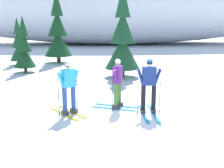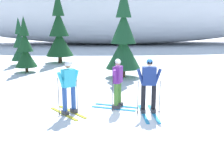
{
  "view_description": "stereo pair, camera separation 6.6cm",
  "coord_description": "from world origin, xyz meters",
  "px_view_note": "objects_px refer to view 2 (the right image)",
  "views": [
    {
      "loc": [
        -1.0,
        -8.25,
        2.95
      ],
      "look_at": [
        -0.56,
        0.43,
        0.95
      ],
      "focal_mm": 43.73,
      "sensor_mm": 36.0,
      "label": 1
    },
    {
      "loc": [
        -0.93,
        -8.25,
        2.95
      ],
      "look_at": [
        -0.56,
        0.43,
        0.95
      ],
      "focal_mm": 43.73,
      "sensor_mm": 36.0,
      "label": 2
    }
  ],
  "objects_px": {
    "skier_navy_jacket": "(149,85)",
    "pine_tree_center_right": "(59,33)",
    "pine_tree_center_left": "(25,49)",
    "pine_tree_far_right": "(123,40)",
    "skier_purple_jacket": "(118,82)",
    "skier_cyan_jacket": "(69,87)",
    "pine_tree_far_left": "(20,45)"
  },
  "relations": [
    {
      "from": "pine_tree_center_right",
      "to": "skier_cyan_jacket",
      "type": "bearing_deg",
      "value": -80.46
    },
    {
      "from": "skier_navy_jacket",
      "to": "pine_tree_center_right",
      "type": "relative_size",
      "value": 0.35
    },
    {
      "from": "skier_purple_jacket",
      "to": "pine_tree_center_left",
      "type": "bearing_deg",
      "value": 125.07
    },
    {
      "from": "pine_tree_far_right",
      "to": "pine_tree_center_right",
      "type": "bearing_deg",
      "value": 127.42
    },
    {
      "from": "pine_tree_far_left",
      "to": "pine_tree_center_left",
      "type": "height_order",
      "value": "pine_tree_center_left"
    },
    {
      "from": "pine_tree_center_left",
      "to": "pine_tree_far_right",
      "type": "bearing_deg",
      "value": -16.38
    },
    {
      "from": "skier_purple_jacket",
      "to": "pine_tree_far_left",
      "type": "height_order",
      "value": "pine_tree_far_left"
    },
    {
      "from": "pine_tree_far_right",
      "to": "skier_navy_jacket",
      "type": "bearing_deg",
      "value": -86.85
    },
    {
      "from": "skier_navy_jacket",
      "to": "pine_tree_center_right",
      "type": "distance_m",
      "value": 12.38
    },
    {
      "from": "skier_cyan_jacket",
      "to": "pine_tree_center_left",
      "type": "relative_size",
      "value": 0.53
    },
    {
      "from": "skier_purple_jacket",
      "to": "pine_tree_center_left",
      "type": "xyz_separation_m",
      "value": [
        -4.96,
        7.06,
        0.46
      ]
    },
    {
      "from": "skier_purple_jacket",
      "to": "skier_cyan_jacket",
      "type": "xyz_separation_m",
      "value": [
        -1.6,
        -0.58,
        0.0
      ]
    },
    {
      "from": "pine_tree_center_left",
      "to": "pine_tree_center_right",
      "type": "distance_m",
      "value": 4.13
    },
    {
      "from": "skier_purple_jacket",
      "to": "skier_navy_jacket",
      "type": "bearing_deg",
      "value": -32.16
    },
    {
      "from": "pine_tree_center_right",
      "to": "skier_navy_jacket",
      "type": "bearing_deg",
      "value": -68.58
    },
    {
      "from": "skier_cyan_jacket",
      "to": "skier_navy_jacket",
      "type": "height_order",
      "value": "skier_navy_jacket"
    },
    {
      "from": "skier_cyan_jacket",
      "to": "pine_tree_far_left",
      "type": "relative_size",
      "value": 0.54
    },
    {
      "from": "skier_purple_jacket",
      "to": "skier_cyan_jacket",
      "type": "bearing_deg",
      "value": -160.1
    },
    {
      "from": "skier_cyan_jacket",
      "to": "pine_tree_far_right",
      "type": "relative_size",
      "value": 0.36
    },
    {
      "from": "skier_purple_jacket",
      "to": "skier_cyan_jacket",
      "type": "relative_size",
      "value": 0.99
    },
    {
      "from": "skier_cyan_jacket",
      "to": "pine_tree_center_right",
      "type": "relative_size",
      "value": 0.34
    },
    {
      "from": "skier_navy_jacket",
      "to": "pine_tree_center_right",
      "type": "height_order",
      "value": "pine_tree_center_right"
    },
    {
      "from": "skier_purple_jacket",
      "to": "pine_tree_far_right",
      "type": "distance_m",
      "value": 5.56
    },
    {
      "from": "skier_cyan_jacket",
      "to": "skier_navy_jacket",
      "type": "xyz_separation_m",
      "value": [
        2.58,
        -0.03,
        0.03
      ]
    },
    {
      "from": "pine_tree_far_left",
      "to": "skier_navy_jacket",
      "type": "bearing_deg",
      "value": -56.21
    },
    {
      "from": "pine_tree_far_left",
      "to": "skier_cyan_jacket",
      "type": "bearing_deg",
      "value": -66.9
    },
    {
      "from": "skier_purple_jacket",
      "to": "skier_navy_jacket",
      "type": "relative_size",
      "value": 0.96
    },
    {
      "from": "pine_tree_center_left",
      "to": "pine_tree_far_right",
      "type": "xyz_separation_m",
      "value": [
        5.6,
        -1.65,
        0.64
      ]
    },
    {
      "from": "pine_tree_far_left",
      "to": "pine_tree_center_left",
      "type": "relative_size",
      "value": 0.99
    },
    {
      "from": "skier_cyan_jacket",
      "to": "pine_tree_far_left",
      "type": "xyz_separation_m",
      "value": [
        -4.5,
        10.54,
        0.44
      ]
    },
    {
      "from": "pine_tree_center_left",
      "to": "pine_tree_center_right",
      "type": "xyz_separation_m",
      "value": [
        1.43,
        3.8,
        0.76
      ]
    },
    {
      "from": "pine_tree_far_right",
      "to": "pine_tree_center_left",
      "type": "bearing_deg",
      "value": 163.62
    }
  ]
}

